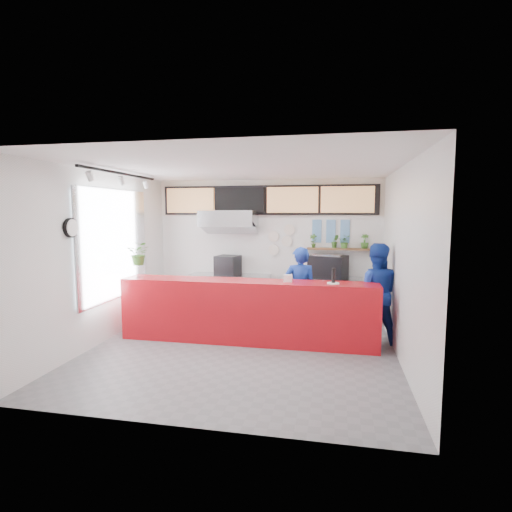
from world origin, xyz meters
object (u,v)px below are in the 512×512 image
Objects in this scene: staff_right at (376,293)px; staff_center at (300,291)px; panini_oven at (228,265)px; pepper_mill at (333,275)px; service_counter at (247,311)px; espresso_machine at (328,267)px.

staff_center is at bearing 1.55° from staff_right.
panini_oven is 2.95m from pepper_mill.
panini_oven is 3.33m from staff_right.
staff_center is 6.71× the size of pepper_mill.
panini_oven is 0.27× the size of staff_right.
service_counter is 6.07× the size of espresso_machine.
pepper_mill is at bearing -0.96° from service_counter.
service_counter is 9.50× the size of panini_oven.
staff_right reaches higher than service_counter.
staff_right is 7.09× the size of pepper_mill.
espresso_machine is at bearing 52.87° from service_counter.
service_counter is at bearing 179.04° from pepper_mill.
service_counter is 2.71× the size of staff_center.
staff_center reaches higher than espresso_machine.
espresso_machine is (2.20, 0.00, 0.03)m from panini_oven.
staff_right is (0.85, -1.32, -0.26)m from espresso_machine.
espresso_machine is at bearing 9.98° from panini_oven.
espresso_machine is 3.00× the size of pepper_mill.
espresso_machine reaches higher than pepper_mill.
espresso_machine reaches higher than panini_oven.
panini_oven is 2.20m from espresso_machine.
service_counter is at bearing 23.10° from staff_center.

